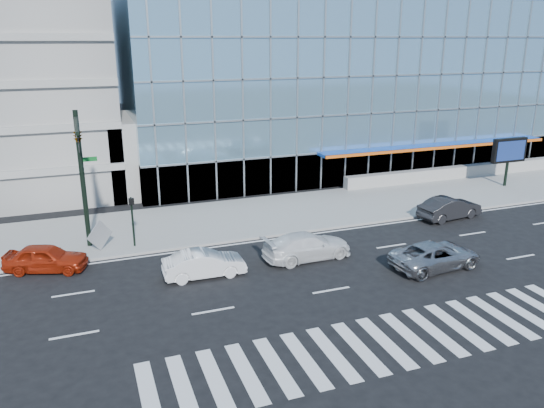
{
  "coord_description": "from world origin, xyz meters",
  "views": [
    {
      "loc": [
        -10.97,
        -25.26,
        11.97
      ],
      "look_at": [
        -0.54,
        3.0,
        2.47
      ],
      "focal_mm": 35.0,
      "sensor_mm": 36.0,
      "label": 1
    }
  ],
  "objects": [
    {
      "name": "dark_sedan",
      "position": [
        12.49,
        3.0,
        0.76
      ],
      "size": [
        4.78,
        2.19,
        1.52
      ],
      "primitive_type": "imported",
      "rotation": [
        0.0,
        0.0,
        1.7
      ],
      "color": "black",
      "rests_on": "ground"
    },
    {
      "name": "white_sedan",
      "position": [
        -5.51,
        -0.24,
        0.71
      ],
      "size": [
        4.32,
        1.59,
        1.41
      ],
      "primitive_type": "imported",
      "rotation": [
        0.0,
        0.0,
        1.55
      ],
      "color": "white",
      "rests_on": "ground"
    },
    {
      "name": "sidewalk",
      "position": [
        0.0,
        8.0,
        0.07
      ],
      "size": [
        120.0,
        8.0,
        0.15
      ],
      "primitive_type": "cube",
      "color": "gray",
      "rests_on": "ground"
    },
    {
      "name": "ground",
      "position": [
        0.0,
        0.0,
        0.0
      ],
      "size": [
        160.0,
        160.0,
        0.0
      ],
      "primitive_type": "plane",
      "color": "black",
      "rests_on": "ground"
    },
    {
      "name": "silver_suv",
      "position": [
        6.49,
        -3.5,
        0.71
      ],
      "size": [
        5.31,
        2.78,
        1.43
      ],
      "primitive_type": "imported",
      "rotation": [
        0.0,
        0.0,
        1.65
      ],
      "color": "#ADADB2",
      "rests_on": "ground"
    },
    {
      "name": "ped_signal_post",
      "position": [
        -8.5,
        4.94,
        2.14
      ],
      "size": [
        0.3,
        0.33,
        3.0
      ],
      "color": "black",
      "rests_on": "sidewalk"
    },
    {
      "name": "marquee_sign",
      "position": [
        22.0,
        7.99,
        3.07
      ],
      "size": [
        3.2,
        0.43,
        4.0
      ],
      "color": "black",
      "rests_on": "sidewalk"
    },
    {
      "name": "white_suv",
      "position": [
        0.49,
        0.07,
        0.74
      ],
      "size": [
        5.25,
        2.4,
        1.49
      ],
      "primitive_type": "imported",
      "rotation": [
        0.0,
        0.0,
        1.63
      ],
      "color": "white",
      "rests_on": "ground"
    },
    {
      "name": "tilted_panel",
      "position": [
        -10.4,
        5.0,
        1.07
      ],
      "size": [
        1.48,
        1.18,
        1.83
      ],
      "primitive_type": "cube",
      "rotation": [
        0.0,
        0.85,
        0.66
      ],
      "color": "#989898",
      "rests_on": "sidewalk"
    },
    {
      "name": "red_sedan",
      "position": [
        -13.28,
        3.37,
        0.73
      ],
      "size": [
        4.61,
        2.98,
        1.46
      ],
      "primitive_type": "imported",
      "rotation": [
        0.0,
        0.0,
        1.25
      ],
      "color": "#A1220C",
      "rests_on": "ground"
    },
    {
      "name": "retaining_wall",
      "position": [
        24.0,
        11.6,
        0.65
      ],
      "size": [
        30.0,
        0.8,
        1.0
      ],
      "primitive_type": "cube",
      "color": "gray",
      "rests_on": "sidewalk"
    },
    {
      "name": "ramp_block",
      "position": [
        -6.0,
        18.0,
        3.0
      ],
      "size": [
        6.0,
        8.0,
        6.0
      ],
      "primitive_type": "cube",
      "color": "gray",
      "rests_on": "ground"
    },
    {
      "name": "theatre_building",
      "position": [
        14.0,
        26.0,
        7.5
      ],
      "size": [
        42.0,
        26.0,
        15.0
      ],
      "primitive_type": "cube",
      "color": "#7CB0D0",
      "rests_on": "ground"
    },
    {
      "name": "traffic_signal",
      "position": [
        -11.0,
        4.57,
        6.16
      ],
      "size": [
        1.14,
        5.74,
        8.0
      ],
      "color": "black",
      "rests_on": "sidewalk"
    }
  ]
}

